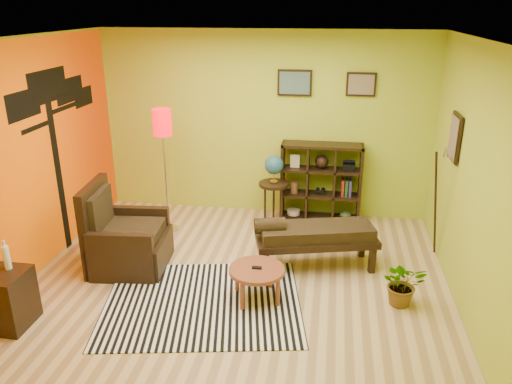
% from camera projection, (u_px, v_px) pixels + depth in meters
% --- Properties ---
extents(ground, '(5.00, 5.00, 0.00)m').
position_uv_depth(ground, '(237.00, 282.00, 5.99)').
color(ground, tan).
rests_on(ground, ground).
extents(room_shell, '(5.04, 4.54, 2.82)m').
position_uv_depth(room_shell, '(227.00, 135.00, 5.38)').
color(room_shell, '#ADC62E').
rests_on(room_shell, ground).
extents(zebra_rug, '(2.44, 2.08, 0.01)m').
position_uv_depth(zebra_rug, '(203.00, 302.00, 5.57)').
color(zebra_rug, white).
rests_on(zebra_rug, ground).
extents(coffee_table, '(0.62, 0.62, 0.40)m').
position_uv_depth(coffee_table, '(257.00, 273.00, 5.54)').
color(coffee_table, brown).
rests_on(coffee_table, ground).
extents(armchair, '(0.99, 0.99, 1.10)m').
position_uv_depth(armchair, '(125.00, 242.00, 6.25)').
color(armchair, black).
rests_on(armchair, ground).
extents(side_cabinet, '(0.51, 0.46, 0.92)m').
position_uv_depth(side_cabinet, '(3.00, 298.00, 5.09)').
color(side_cabinet, black).
rests_on(side_cabinet, ground).
extents(floor_lamp, '(0.27, 0.27, 1.80)m').
position_uv_depth(floor_lamp, '(163.00, 134.00, 6.85)').
color(floor_lamp, silver).
rests_on(floor_lamp, ground).
extents(globe_table, '(0.44, 0.44, 1.07)m').
position_uv_depth(globe_table, '(274.00, 173.00, 7.27)').
color(globe_table, black).
rests_on(globe_table, ground).
extents(cube_shelf, '(1.20, 0.35, 1.20)m').
position_uv_depth(cube_shelf, '(322.00, 183.00, 7.52)').
color(cube_shelf, black).
rests_on(cube_shelf, ground).
extents(bench, '(1.58, 0.90, 0.69)m').
position_uv_depth(bench, '(313.00, 235.00, 6.18)').
color(bench, black).
rests_on(bench, ground).
extents(potted_plant, '(0.51, 0.56, 0.40)m').
position_uv_depth(potted_plant, '(403.00, 288.00, 5.48)').
color(potted_plant, '#26661E').
rests_on(potted_plant, ground).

